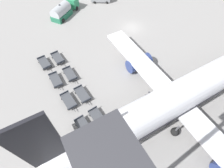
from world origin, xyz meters
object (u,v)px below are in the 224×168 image
(baggage_dolly_row_mid_a_col_d, at_px, (98,118))
(baggage_dolly_row_mid_a_col_c, at_px, (82,95))
(fuel_tanker_primary, at_px, (63,10))
(baggage_dolly_row_mid_a_col_b, at_px, (70,74))
(airplane, at_px, (183,94))
(baggage_dolly_row_mid_a_col_e, at_px, (118,146))
(baggage_dolly_row_near_col_a, at_px, (44,63))
(baggage_dolly_row_near_col_e, at_px, (101,156))
(baggage_dolly_row_near_col_d, at_px, (84,127))
(baggage_dolly_row_near_col_b, at_px, (56,80))
(baggage_dolly_row_mid_a_col_a, at_px, (58,58))
(baggage_dolly_row_near_col_c, at_px, (69,101))

(baggage_dolly_row_mid_a_col_d, bearing_deg, baggage_dolly_row_mid_a_col_c, -176.01)
(fuel_tanker_primary, distance_m, baggage_dolly_row_mid_a_col_b, 18.59)
(airplane, bearing_deg, baggage_dolly_row_mid_a_col_e, -85.10)
(baggage_dolly_row_near_col_a, relative_size, baggage_dolly_row_near_col_e, 1.00)
(airplane, height_order, baggage_dolly_row_near_col_d, airplane)
(baggage_dolly_row_near_col_a, xyz_separation_m, baggage_dolly_row_mid_a_col_c, (9.34, 3.10, 0.00))
(baggage_dolly_row_mid_a_col_e, bearing_deg, baggage_dolly_row_near_col_a, -168.54)
(baggage_dolly_row_near_col_b, distance_m, baggage_dolly_row_mid_a_col_c, 5.35)
(baggage_dolly_row_mid_a_col_e, bearing_deg, baggage_dolly_row_mid_a_col_d, -175.50)
(baggage_dolly_row_near_col_e, bearing_deg, baggage_dolly_row_near_col_b, -176.19)
(baggage_dolly_row_mid_a_col_a, bearing_deg, baggage_dolly_row_mid_a_col_b, 6.18)
(fuel_tanker_primary, bearing_deg, baggage_dolly_row_near_col_c, -18.81)
(baggage_dolly_row_near_col_a, distance_m, baggage_dolly_row_mid_a_col_c, 9.84)
(baggage_dolly_row_near_col_b, height_order, baggage_dolly_row_near_col_e, same)
(baggage_dolly_row_mid_a_col_b, distance_m, baggage_dolly_row_mid_a_col_e, 14.11)
(baggage_dolly_row_mid_a_col_b, bearing_deg, baggage_dolly_row_mid_a_col_e, 3.47)
(baggage_dolly_row_near_col_d, relative_size, baggage_dolly_row_mid_a_col_e, 1.00)
(airplane, distance_m, baggage_dolly_row_near_col_c, 16.22)
(baggage_dolly_row_mid_a_col_e, bearing_deg, baggage_dolly_row_near_col_e, -92.19)
(baggage_dolly_row_near_col_b, distance_m, baggage_dolly_row_mid_a_col_b, 2.45)
(baggage_dolly_row_near_col_d, bearing_deg, baggage_dolly_row_mid_a_col_e, 30.56)
(baggage_dolly_row_near_col_e, xyz_separation_m, baggage_dolly_row_mid_a_col_b, (-14.00, 1.52, 0.00))
(baggage_dolly_row_near_col_d, bearing_deg, baggage_dolly_row_near_col_e, 3.49)
(fuel_tanker_primary, distance_m, baggage_dolly_row_mid_a_col_e, 32.16)
(baggage_dolly_row_near_col_c, xyz_separation_m, baggage_dolly_row_mid_a_col_c, (-0.01, 2.23, 0.00))
(airplane, distance_m, baggage_dolly_row_mid_a_col_c, 14.41)
(baggage_dolly_row_near_col_a, xyz_separation_m, baggage_dolly_row_mid_a_col_d, (13.95, 3.42, 0.00))
(baggage_dolly_row_near_col_c, distance_m, baggage_dolly_row_mid_a_col_b, 5.16)
(baggage_dolly_row_mid_a_col_a, bearing_deg, baggage_dolly_row_mid_a_col_d, 4.02)
(baggage_dolly_row_near_col_d, bearing_deg, baggage_dolly_row_near_col_b, -176.04)
(baggage_dolly_row_mid_a_col_a, height_order, baggage_dolly_row_mid_a_col_d, same)
(baggage_dolly_row_near_col_e, xyz_separation_m, baggage_dolly_row_mid_a_col_e, (0.09, 2.37, 0.00))
(fuel_tanker_primary, bearing_deg, baggage_dolly_row_mid_a_col_e, -8.43)
(baggage_dolly_row_mid_a_col_b, height_order, baggage_dolly_row_mid_a_col_e, same)
(baggage_dolly_row_near_col_d, height_order, baggage_dolly_row_near_col_e, same)
(baggage_dolly_row_near_col_e, bearing_deg, baggage_dolly_row_near_col_a, -175.64)
(baggage_dolly_row_near_col_d, relative_size, baggage_dolly_row_mid_a_col_a, 1.00)
(baggage_dolly_row_mid_a_col_d, bearing_deg, baggage_dolly_row_mid_a_col_b, -177.05)
(fuel_tanker_primary, distance_m, baggage_dolly_row_near_col_a, 15.63)
(fuel_tanker_primary, xyz_separation_m, baggage_dolly_row_mid_a_col_e, (31.80, -4.71, -0.82))
(fuel_tanker_primary, relative_size, baggage_dolly_row_mid_a_col_c, 2.09)
(baggage_dolly_row_near_col_a, distance_m, baggage_dolly_row_mid_a_col_b, 5.48)
(baggage_dolly_row_near_col_e, height_order, baggage_dolly_row_mid_a_col_d, same)
(baggage_dolly_row_mid_a_col_b, bearing_deg, fuel_tanker_primary, 162.55)
(baggage_dolly_row_mid_a_col_b, xyz_separation_m, baggage_dolly_row_mid_a_col_c, (4.71, 0.16, 0.00))
(baggage_dolly_row_near_col_b, height_order, baggage_dolly_row_mid_a_col_c, same)
(fuel_tanker_primary, height_order, baggage_dolly_row_mid_a_col_e, fuel_tanker_primary)
(fuel_tanker_primary, distance_m, baggage_dolly_row_mid_a_col_c, 23.08)
(airplane, xyz_separation_m, baggage_dolly_row_near_col_a, (-17.80, -14.46, -2.65))
(baggage_dolly_row_near_col_e, bearing_deg, baggage_dolly_row_mid_a_col_c, 169.77)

